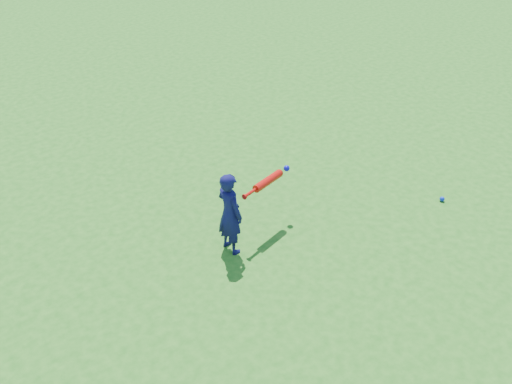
# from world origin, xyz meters

# --- Properties ---
(ground) EXTENTS (80.00, 80.00, 0.00)m
(ground) POSITION_xyz_m (0.00, 0.00, 0.00)
(ground) COLOR #236F1A
(ground) RESTS_ON ground
(child) EXTENTS (0.26, 0.40, 1.08)m
(child) POSITION_xyz_m (0.21, 0.56, 0.54)
(child) COLOR #11104B
(child) RESTS_ON ground
(ground_ball_blue) EXTENTS (0.07, 0.07, 0.07)m
(ground_ball_blue) POSITION_xyz_m (3.13, -0.48, 0.03)
(ground_ball_blue) COLOR #0C2BCD
(ground_ball_blue) RESTS_ON ground
(bat_swing) EXTENTS (0.89, 0.25, 0.10)m
(bat_swing) POSITION_xyz_m (0.91, 0.65, 0.69)
(bat_swing) COLOR red
(bat_swing) RESTS_ON ground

